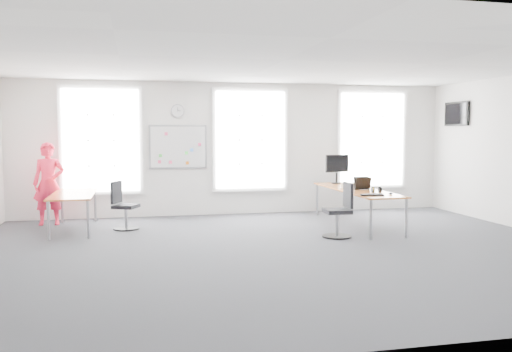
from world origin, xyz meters
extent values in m
plane|color=#2C2C32|center=(0.00, 0.00, 0.00)|extent=(10.00, 10.00, 0.00)
plane|color=silver|center=(0.00, 0.00, 3.00)|extent=(10.00, 10.00, 0.00)
plane|color=white|center=(0.00, 4.00, 1.50)|extent=(10.00, 0.00, 10.00)
plane|color=white|center=(0.00, -4.00, 1.50)|extent=(10.00, 0.00, 10.00)
cube|color=white|center=(-3.00, 3.97, 1.70)|extent=(1.60, 0.06, 2.20)
cube|color=white|center=(0.30, 3.97, 1.70)|extent=(1.60, 0.06, 2.20)
cube|color=white|center=(3.30, 3.97, 1.70)|extent=(1.60, 0.06, 2.20)
cube|color=#B77133|center=(2.08, 2.00, 0.72)|extent=(0.80, 3.01, 0.03)
cylinder|color=gray|center=(1.74, 0.55, 0.35)|extent=(0.05, 0.05, 0.70)
cylinder|color=gray|center=(2.42, 0.55, 0.35)|extent=(0.05, 0.05, 0.70)
cylinder|color=gray|center=(1.74, 3.44, 0.35)|extent=(0.05, 0.05, 0.70)
cylinder|color=gray|center=(2.42, 3.44, 0.35)|extent=(0.05, 0.05, 0.70)
cube|color=#B77133|center=(-3.46, 2.62, 0.70)|extent=(0.78, 1.95, 0.03)
cylinder|color=gray|center=(-3.79, 1.71, 0.34)|extent=(0.05, 0.05, 0.68)
cylinder|color=gray|center=(-3.13, 1.71, 0.34)|extent=(0.05, 0.05, 0.68)
cylinder|color=gray|center=(-3.79, 3.54, 0.34)|extent=(0.05, 0.05, 0.68)
cylinder|color=gray|center=(-3.13, 3.54, 0.34)|extent=(0.05, 0.05, 0.68)
cylinder|color=black|center=(1.22, 0.85, 0.02)|extent=(0.52, 0.52, 0.03)
cylinder|color=gray|center=(1.22, 0.85, 0.24)|extent=(0.06, 0.06, 0.42)
cube|color=black|center=(1.22, 0.85, 0.47)|extent=(0.47, 0.47, 0.07)
cube|color=black|center=(1.42, 0.84, 0.75)|extent=(0.07, 0.42, 0.45)
cylinder|color=black|center=(-2.48, 2.49, 0.01)|extent=(0.50, 0.50, 0.03)
cylinder|color=gray|center=(-2.48, 2.49, 0.23)|extent=(0.06, 0.06, 0.40)
cube|color=black|center=(-2.48, 2.49, 0.45)|extent=(0.56, 0.56, 0.07)
cube|color=black|center=(-2.66, 2.57, 0.72)|extent=(0.21, 0.39, 0.43)
imported|color=#F02141|center=(-4.01, 3.37, 0.84)|extent=(0.62, 0.42, 1.68)
cube|color=silver|center=(-1.35, 3.97, 1.55)|extent=(1.20, 0.03, 0.90)
cylinder|color=gray|center=(-1.35, 3.97, 2.35)|extent=(0.30, 0.04, 0.30)
cube|color=black|center=(4.95, 3.00, 2.30)|extent=(0.06, 0.90, 0.55)
cube|color=black|center=(1.90, 0.87, 0.74)|extent=(0.44, 0.25, 0.02)
ellipsoid|color=black|center=(2.30, 0.93, 0.75)|extent=(0.09, 0.12, 0.04)
cylinder|color=black|center=(2.13, 1.26, 0.74)|extent=(0.08, 0.08, 0.01)
cylinder|color=black|center=(2.13, 1.34, 0.78)|extent=(0.04, 0.10, 0.10)
cylinder|color=black|center=(2.28, 1.34, 0.78)|extent=(0.04, 0.10, 0.10)
cylinder|color=gold|center=(2.13, 1.34, 0.78)|extent=(0.01, 0.10, 0.10)
cube|color=black|center=(2.20, 1.34, 0.83)|extent=(0.17, 0.02, 0.02)
cube|color=black|center=(2.12, 1.85, 0.86)|extent=(0.32, 0.07, 0.26)
cube|color=#E75D00|center=(2.12, 1.77, 0.85)|extent=(0.30, 0.09, 0.24)
cube|color=black|center=(2.12, 1.76, 0.86)|extent=(0.32, 0.09, 0.25)
cube|color=beige|center=(2.02, 2.18, 0.79)|extent=(0.33, 0.26, 0.11)
cylinder|color=black|center=(2.10, 3.17, 0.74)|extent=(0.24, 0.24, 0.02)
cylinder|color=black|center=(2.10, 3.17, 0.86)|extent=(0.05, 0.05, 0.24)
cube|color=black|center=(2.10, 3.15, 1.18)|extent=(0.58, 0.15, 0.39)
cube|color=black|center=(2.10, 3.13, 1.18)|extent=(0.53, 0.11, 0.34)
camera|label=1|loc=(-2.30, -8.20, 1.89)|focal=38.00mm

